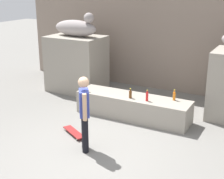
% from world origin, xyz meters
% --- Properties ---
extents(ground_plane, '(40.00, 40.00, 0.00)m').
position_xyz_m(ground_plane, '(0.00, 0.00, 0.00)').
color(ground_plane, slate).
extents(facade_wall, '(11.01, 0.60, 5.33)m').
position_xyz_m(facade_wall, '(0.00, 5.16, 2.66)').
color(facade_wall, gray).
rests_on(facade_wall, ground_plane).
extents(pedestal_left, '(1.81, 1.27, 1.84)m').
position_xyz_m(pedestal_left, '(-2.66, 3.43, 0.92)').
color(pedestal_left, gray).
rests_on(pedestal_left, ground_plane).
extents(statue_reclining_left, '(1.64, 0.69, 0.78)m').
position_xyz_m(statue_reclining_left, '(-2.63, 3.42, 2.12)').
color(statue_reclining_left, '#9D9390').
rests_on(statue_reclining_left, pedestal_left).
extents(ledge_block, '(3.12, 0.79, 0.61)m').
position_xyz_m(ledge_block, '(0.00, 2.16, 0.31)').
color(ledge_block, gray).
rests_on(ledge_block, ground_plane).
extents(skater, '(0.37, 0.45, 1.67)m').
position_xyz_m(skater, '(-0.14, 0.01, 0.92)').
color(skater, black).
rests_on(skater, ground_plane).
extents(skateboard, '(0.80, 0.56, 0.08)m').
position_xyz_m(skateboard, '(-0.79, 0.51, 0.06)').
color(skateboard, maroon).
rests_on(skateboard, ground_plane).
extents(bottle_brown, '(0.08, 0.08, 0.26)m').
position_xyz_m(bottle_brown, '(0.00, 2.00, 0.72)').
color(bottle_brown, '#593314').
rests_on(bottle_brown, ledge_block).
extents(bottle_red, '(0.07, 0.07, 0.30)m').
position_xyz_m(bottle_red, '(0.47, 2.00, 0.73)').
color(bottle_red, red).
rests_on(bottle_red, ledge_block).
extents(bottle_clear, '(0.07, 0.07, 0.28)m').
position_xyz_m(bottle_clear, '(-1.31, 1.91, 0.72)').
color(bottle_clear, silver).
rests_on(bottle_clear, ledge_block).
extents(bottle_orange, '(0.07, 0.07, 0.28)m').
position_xyz_m(bottle_orange, '(1.06, 2.39, 0.73)').
color(bottle_orange, orange).
rests_on(bottle_orange, ledge_block).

